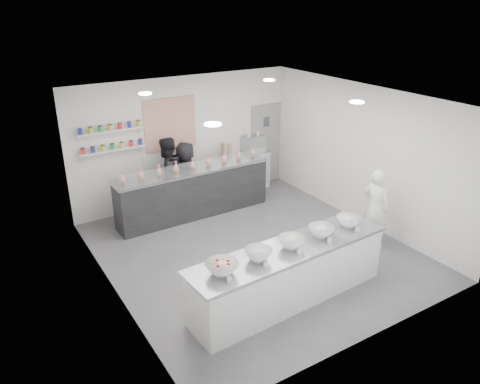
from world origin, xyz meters
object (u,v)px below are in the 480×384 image
object	(u,v)px
espresso_ledge	(245,172)
staff_right	(186,175)
prep_counter	(290,274)
espresso_machine	(254,144)
back_bar	(194,192)
woman_prep	(376,208)
staff_left	(167,176)

from	to	relation	value
espresso_ledge	staff_right	distance (m)	1.77
prep_counter	espresso_ledge	size ratio (longest dim) A/B	2.75
espresso_ledge	espresso_machine	distance (m)	0.74
back_bar	woman_prep	size ratio (longest dim) A/B	2.22
prep_counter	staff_right	size ratio (longest dim) A/B	2.28
woman_prep	staff_right	bearing A→B (deg)	23.14
back_bar	espresso_ledge	world-z (taller)	back_bar
back_bar	espresso_ledge	bearing A→B (deg)	20.05
espresso_ledge	staff_left	distance (m)	2.29
staff_right	espresso_machine	bearing A→B (deg)	161.07
staff_right	woman_prep	bearing A→B (deg)	99.02
back_bar	espresso_ledge	xyz separation A→B (m)	(1.80, 0.69, -0.07)
back_bar	espresso_machine	world-z (taller)	espresso_machine
espresso_machine	staff_right	bearing A→B (deg)	-174.83
prep_counter	espresso_machine	xyz separation A→B (m)	(2.18, 4.40, 0.69)
staff_right	staff_left	bearing A→B (deg)	-15.93
prep_counter	woman_prep	world-z (taller)	woman_prep
back_bar	staff_right	world-z (taller)	staff_right
staff_left	espresso_machine	bearing A→B (deg)	166.11
prep_counter	woman_prep	xyz separation A→B (m)	(2.56, 0.60, 0.32)
back_bar	prep_counter	bearing A→B (deg)	-92.79
espresso_ledge	woman_prep	xyz separation A→B (m)	(0.63, -3.80, 0.32)
staff_left	staff_right	world-z (taller)	staff_left
back_bar	staff_right	size ratio (longest dim) A/B	2.27
espresso_ledge	staff_left	xyz separation A→B (m)	(-2.24, -0.25, 0.41)
back_bar	staff_right	distance (m)	0.56
woman_prep	prep_counter	bearing A→B (deg)	93.21
espresso_machine	woman_prep	distance (m)	3.84
espresso_machine	espresso_ledge	bearing A→B (deg)	180.00
woman_prep	staff_right	distance (m)	4.33
espresso_ledge	staff_left	size ratio (longest dim) A/B	0.73
back_bar	staff_left	xyz separation A→B (m)	(-0.44, 0.43, 0.34)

